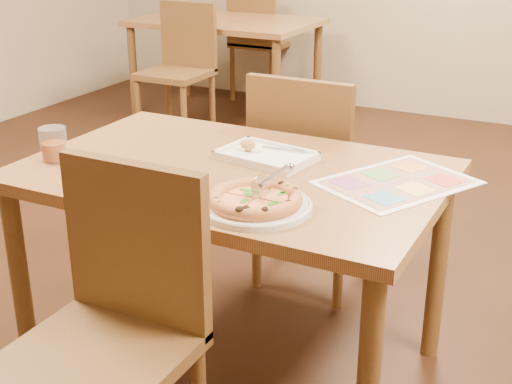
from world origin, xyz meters
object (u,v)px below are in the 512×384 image
at_px(chair_far, 307,159).
at_px(bg_table, 226,31).
at_px(dining_table, 233,194).
at_px(bg_chair_near, 182,54).
at_px(appetizer_tray, 265,156).
at_px(menu, 397,182).
at_px(pizza_cutter, 272,180).
at_px(glass_tumbler, 54,146).
at_px(pizza, 255,199).
at_px(plate, 256,206).
at_px(bg_chair_far, 257,31).
at_px(chair_near, 117,299).

xyz_separation_m(chair_far, bg_table, (-1.60, 2.20, 0.07)).
bearing_deg(dining_table, bg_chair_near, 126.05).
relative_size(chair_far, appetizer_tray, 1.47).
height_order(bg_chair_near, menu, bg_chair_near).
distance_m(bg_table, pizza_cutter, 3.54).
bearing_deg(chair_far, pizza_cutter, 106.48).
xyz_separation_m(appetizer_tray, glass_tumbler, (-0.60, -0.31, 0.04)).
relative_size(chair_far, bg_table, 0.36).
distance_m(chair_far, pizza_cutter, 0.89).
relative_size(glass_tumbler, menu, 0.25).
distance_m(bg_chair_near, pizza, 3.06).
bearing_deg(pizza, glass_tumbler, 175.00).
relative_size(bg_table, glass_tumbler, 11.99).
distance_m(plate, menu, 0.46).
height_order(glass_tumbler, menu, glass_tumbler).
height_order(chair_far, bg_chair_far, same).
xyz_separation_m(dining_table, appetizer_tray, (0.05, 0.12, 0.10)).
xyz_separation_m(chair_near, pizza_cutter, (0.24, 0.38, 0.23)).
relative_size(bg_chair_near, menu, 1.09).
xyz_separation_m(pizza, appetizer_tray, (-0.16, 0.38, -0.02)).
bearing_deg(pizza_cutter, appetizer_tray, 57.04).
height_order(bg_chair_near, plate, bg_chair_near).
relative_size(chair_near, pizza, 1.83).
distance_m(dining_table, chair_far, 0.61).
bearing_deg(bg_chair_far, dining_table, 115.85).
bearing_deg(chair_far, appetizer_tray, 96.19).
relative_size(bg_table, pizza_cutter, 10.56).
bearing_deg(pizza_cutter, bg_table, 59.37).
xyz_separation_m(bg_chair_near, pizza, (1.81, -2.46, 0.18)).
height_order(bg_chair_near, pizza, bg_chair_near).
bearing_deg(appetizer_tray, bg_table, 121.68).
xyz_separation_m(bg_chair_far, appetizer_tray, (1.65, -3.18, 0.16)).
bearing_deg(dining_table, pizza, -50.47).
bearing_deg(bg_table, pizza, -59.34).
height_order(dining_table, appetizer_tray, appetizer_tray).
bearing_deg(chair_near, plate, 58.39).
xyz_separation_m(bg_table, menu, (2.10, -2.69, 0.09)).
relative_size(dining_table, menu, 3.00).
xyz_separation_m(chair_far, pizza_cutter, (0.24, -0.82, 0.23)).
xyz_separation_m(plate, pizza_cutter, (0.03, 0.03, 0.07)).
relative_size(dining_table, glass_tumbler, 11.99).
relative_size(dining_table, plate, 4.27).
bearing_deg(chair_near, pizza_cutter, 57.24).
xyz_separation_m(chair_near, menu, (0.50, 0.71, 0.16)).
relative_size(chair_far, plate, 1.54).
height_order(dining_table, chair_near, chair_near).
distance_m(chair_near, appetizer_tray, 0.74).
distance_m(bg_table, bg_chair_near, 0.61).
bearing_deg(pizza, plate, 52.90).
distance_m(bg_table, appetizer_tray, 3.15).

